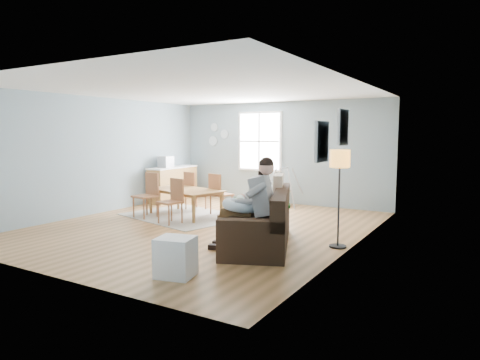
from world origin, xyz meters
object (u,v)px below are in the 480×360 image
Objects in this scene: chair_ne at (218,191)px; toddler at (258,197)px; counter at (173,184)px; baby_swing at (284,189)px; dining_table at (184,203)px; chair_sw at (148,192)px; storage_cube at (175,257)px; chair_nw at (193,188)px; sofa at (262,226)px; floor_lamp at (340,167)px; father at (251,201)px; monitor at (166,162)px; chair_se at (173,198)px.

toddler is at bearing -40.86° from chair_ne.
counter is 1.66× the size of baby_swing.
chair_sw is at bearing -127.20° from dining_table.
chair_nw is (-2.76, 4.06, 0.28)m from storage_cube.
storage_cube is at bearing -50.24° from counter.
chair_ne reaches higher than counter.
sofa is 1.60m from floor_lamp.
father is 1.56× the size of chair_ne.
toddler reaches higher than chair_nw.
monitor reaches higher than chair_ne.
chair_ne is 2.53m from counter.
counter is 0.70m from monitor.
chair_se is (-2.40, 0.61, 0.20)m from sofa.
monitor is at bearing -159.28° from baby_swing.
floor_lamp is 4.06m from dining_table.
chair_se reaches higher than storage_cube.
chair_nw is (0.32, 1.22, -0.03)m from chair_sw.
chair_nw is at bearing 159.24° from floor_lamp.
storage_cube is 0.58× the size of chair_ne.
baby_swing reaches higher than storage_cube.
toddler is at bearing -33.89° from chair_nw.
baby_swing is (-1.18, 3.61, -0.35)m from toddler.
floor_lamp reaches higher than baby_swing.
chair_nw is at bearing 124.20° from storage_cube.
toddler reaches higher than storage_cube.
chair_ne is 2.45m from monitor.
chair_sw reaches higher than counter.
counter reaches higher than sofa.
floor_lamp is (1.14, 0.50, 1.00)m from sofa.
sofa is 2.51× the size of chair_sw.
chair_sw is at bearing -140.50° from chair_ne.
chair_nw is 0.91× the size of baby_swing.
floor_lamp is at bearing -22.48° from chair_ne.
monitor is (-4.33, 2.65, 0.78)m from sofa.
counter is at bearing 155.81° from floor_lamp.
baby_swing reaches higher than counter.
chair_nw is 1.64m from counter.
father is 5.27m from monitor.
chair_nw is at bearing -133.72° from baby_swing.
floor_lamp reaches higher than dining_table.
monitor is 0.34× the size of baby_swing.
floor_lamp is 3.63m from chair_se.
dining_table is 0.82m from chair_nw.
father reaches higher than sofa.
monitor is at bearing 133.41° from chair_se.
sofa is 2.49m from chair_se.
storage_cube is (-0.22, -1.63, -0.54)m from father.
chair_se is (-2.17, 2.60, 0.27)m from storage_cube.
floor_lamp reaches higher than storage_cube.
baby_swing is at bearing 74.89° from dining_table.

